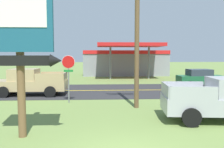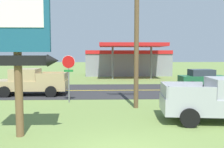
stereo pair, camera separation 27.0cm
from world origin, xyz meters
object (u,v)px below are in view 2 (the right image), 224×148
(utility_pole, at_px, (137,28))
(car_green_near_lane, at_px, (202,78))
(gas_station, at_px, (127,62))
(pickup_tan_on_road, at_px, (31,82))
(pickup_silver_parked_on_lawn, at_px, (223,100))
(motel_sign, at_px, (17,32))
(stop_sign, at_px, (69,70))

(utility_pole, height_order, car_green_near_lane, utility_pole)
(utility_pole, relative_size, gas_station, 0.69)
(pickup_tan_on_road, bearing_deg, pickup_silver_parked_on_lawn, -34.36)
(motel_sign, bearing_deg, pickup_silver_parked_on_lawn, 11.96)
(gas_station, relative_size, pickup_tan_on_road, 2.31)
(motel_sign, relative_size, gas_station, 0.49)
(utility_pole, bearing_deg, pickup_silver_parked_on_lawn, -39.46)
(stop_sign, bearing_deg, car_green_near_lane, 31.16)
(motel_sign, height_order, pickup_silver_parked_on_lawn, motel_sign)
(pickup_silver_parked_on_lawn, xyz_separation_m, car_green_near_lane, (3.88, 11.32, -0.13))
(stop_sign, xyz_separation_m, pickup_silver_parked_on_lawn, (7.49, -4.45, -1.06))
(utility_pole, xyz_separation_m, pickup_tan_on_road, (-7.22, 4.45, -3.50))
(gas_station, height_order, car_green_near_lane, gas_station)
(pickup_silver_parked_on_lawn, bearing_deg, gas_station, 94.23)
(motel_sign, xyz_separation_m, stop_sign, (0.83, 6.21, -1.77))
(gas_station, height_order, pickup_tan_on_road, gas_station)
(motel_sign, xyz_separation_m, gas_station, (6.50, 26.32, -1.85))
(car_green_near_lane, bearing_deg, motel_sign, -133.00)
(motel_sign, bearing_deg, pickup_tan_on_road, 104.72)
(pickup_tan_on_road, distance_m, car_green_near_lane, 15.12)
(pickup_tan_on_road, bearing_deg, motel_sign, -75.28)
(stop_sign, bearing_deg, utility_pole, -21.51)
(motel_sign, distance_m, pickup_silver_parked_on_lawn, 8.97)
(utility_pole, xyz_separation_m, gas_station, (1.67, 21.69, -2.52))
(car_green_near_lane, bearing_deg, utility_pole, -131.07)
(motel_sign, distance_m, pickup_tan_on_road, 9.81)
(stop_sign, xyz_separation_m, utility_pole, (4.00, -1.58, 2.44))
(pickup_tan_on_road, bearing_deg, stop_sign, -41.73)
(motel_sign, bearing_deg, car_green_near_lane, 47.00)
(stop_sign, xyz_separation_m, car_green_near_lane, (11.36, 6.87, -1.20))
(utility_pole, xyz_separation_m, car_green_near_lane, (7.36, 8.45, -3.63))
(pickup_silver_parked_on_lawn, height_order, car_green_near_lane, pickup_silver_parked_on_lawn)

